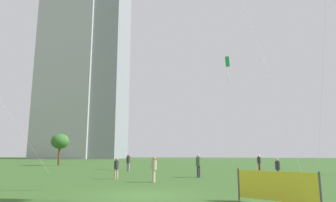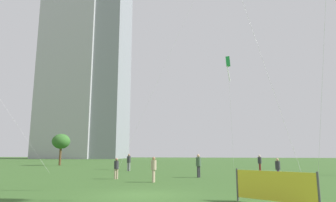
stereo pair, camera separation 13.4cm
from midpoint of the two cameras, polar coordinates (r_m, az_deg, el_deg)
ground at (r=14.49m, az=-5.09°, el=-17.62°), size 280.00×280.00×0.00m
person_standing_1 at (r=34.03m, az=17.02°, el=-11.16°), size 0.40×0.40×1.78m
person_standing_2 at (r=24.91m, az=5.72°, el=-11.97°), size 0.41×0.41×1.86m
person_standing_3 at (r=20.69m, az=-2.91°, el=-12.66°), size 0.38×0.38×1.69m
person_standing_4 at (r=23.57m, az=-10.08°, el=-12.38°), size 0.35×0.35×1.57m
person_standing_5 at (r=34.23m, az=-7.77°, el=-11.40°), size 0.42×0.42×1.88m
person_standing_6 at (r=23.46m, az=20.21°, el=-11.94°), size 0.35×0.35×1.58m
kite_flying_1 at (r=38.37m, az=11.26°, el=7.24°), size 0.55×4.75×13.99m
park_tree_0 at (r=53.29m, az=-20.14°, el=-7.34°), size 2.95×2.95×5.21m
distant_highrise_0 at (r=129.95m, az=-11.79°, el=6.21°), size 18.94×27.63×75.94m
distant_highrise_1 at (r=129.38m, az=-18.13°, el=4.85°), size 25.51×15.76×68.39m
event_banner at (r=12.33m, az=19.72°, el=-15.17°), size 2.78×1.74×1.30m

